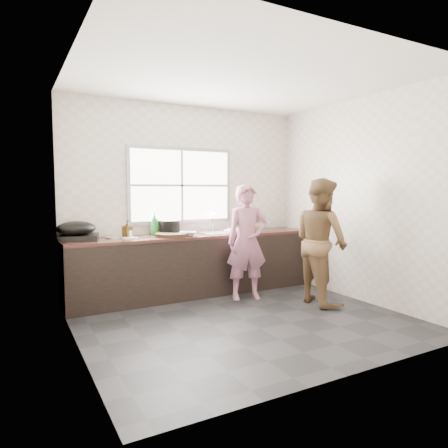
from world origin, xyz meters
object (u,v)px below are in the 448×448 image
plate_food (130,238)px  glass_jar (130,234)px  woman (247,246)px  bottle_brown_tall (127,230)px  burner (80,237)px  black_pot (170,227)px  person_side (321,241)px  wok (76,228)px  pot_lid_right (118,237)px  cutting_board (172,235)px  bottle_brown_short (165,228)px  pot_lid_left (116,237)px  bowl_mince (188,234)px  bottle_green (154,223)px  bowl_held (229,231)px  bowl_crabs (236,231)px  dish_rack (251,223)px

plate_food → glass_jar: (0.03, 0.10, 0.04)m
woman → bottle_brown_tall: bearing=170.6°
glass_jar → woman: bearing=-22.2°
burner → black_pot: bearing=0.8°
person_side → plate_food: size_ratio=8.07×
wok → pot_lid_right: (0.53, 0.06, -0.14)m
cutting_board → pot_lid_right: size_ratio=1.74×
bottle_brown_short → burner: (-1.15, -0.06, -0.06)m
pot_lid_left → plate_food: bearing=-54.2°
black_pot → plate_food: 0.67m
plate_food → burner: 0.61m
bowl_mince → burner: burner is taller
pot_lid_left → bottle_green: bearing=11.0°
bowl_held → wok: bearing=176.2°
cutting_board → plate_food: (-0.57, 0.01, -0.01)m
woman → black_pot: woman is taller
cutting_board → black_pot: bearing=75.0°
plate_food → pot_lid_right: 0.24m
pot_lid_right → woman: bearing=-24.6°
bowl_held → bottle_brown_tall: (-1.48, 0.09, 0.07)m
bowl_held → glass_jar: size_ratio=1.90×
person_side → bottle_brown_short: size_ratio=9.24×
glass_jar → burner: bearing=171.8°
bowl_crabs → bottle_green: size_ratio=0.60×
cutting_board → bowl_mince: 0.22m
plate_food → dish_rack: dish_rack is taller
pot_lid_left → bottle_brown_tall: bearing=-22.4°
bottle_brown_tall → black_pot: bearing=7.2°
woman → bottle_brown_short: woman is taller
plate_food → dish_rack: size_ratio=0.57×
bottle_green → bottle_brown_tall: size_ratio=1.53×
bowl_crabs → woman: bearing=-94.8°
bowl_mince → black_pot: bearing=120.9°
woman → person_side: size_ratio=0.89×
bottle_green → glass_jar: (-0.41, -0.19, -0.11)m
pot_lid_right → cutting_board: bearing=-19.9°
cutting_board → bottle_brown_tall: size_ratio=2.15×
glass_jar → pot_lid_right: bearing=133.8°
bottle_green → burner: bearing=-174.1°
bowl_mince → bowl_crabs: bearing=-5.4°
bowl_mince → bottle_brown_short: (-0.22, 0.31, 0.06)m
bowl_crabs → bowl_held: (-0.02, 0.16, -0.00)m
bowl_held → bottle_brown_tall: size_ratio=0.89×
black_pot → dish_rack: 1.24m
plate_food → bottle_green: size_ratio=0.64×
burner → dish_rack: 2.45m
black_pot → pot_lid_left: 0.77m
bowl_held → bowl_crabs: bearing=-83.4°
pot_lid_left → pot_lid_right: (0.04, 0.04, -0.00)m
black_pot → bottle_brown_tall: bearing=-172.8°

